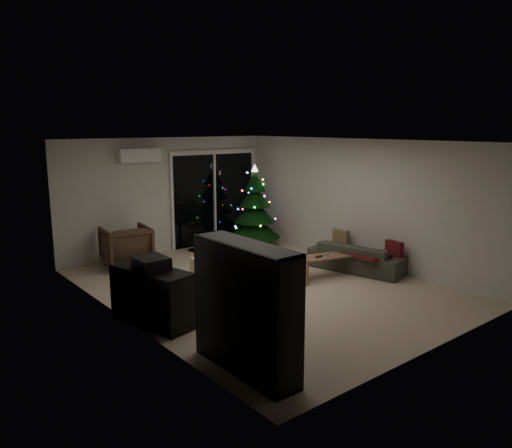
{
  "coord_description": "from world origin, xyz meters",
  "views": [
    {
      "loc": [
        -5.3,
        -6.4,
        2.76
      ],
      "look_at": [
        0.1,
        0.3,
        1.05
      ],
      "focal_mm": 35.0,
      "sensor_mm": 36.0,
      "label": 1
    }
  ],
  "objects_px": {
    "media_cabinet": "(152,296)",
    "armchair": "(126,246)",
    "bookshelf": "(232,312)",
    "sofa": "(357,257)",
    "christmas_tree": "(255,206)",
    "coffee_table": "(324,266)"
  },
  "relations": [
    {
      "from": "sofa",
      "to": "christmas_tree",
      "type": "distance_m",
      "value": 2.88
    },
    {
      "from": "media_cabinet",
      "to": "armchair",
      "type": "xyz_separation_m",
      "value": [
        0.95,
        2.95,
        0.01
      ]
    },
    {
      "from": "media_cabinet",
      "to": "christmas_tree",
      "type": "xyz_separation_m",
      "value": [
        3.99,
        2.68,
        0.54
      ]
    },
    {
      "from": "coffee_table",
      "to": "christmas_tree",
      "type": "bearing_deg",
      "value": 93.2
    },
    {
      "from": "bookshelf",
      "to": "coffee_table",
      "type": "bearing_deg",
      "value": 34.86
    },
    {
      "from": "armchair",
      "to": "christmas_tree",
      "type": "height_order",
      "value": "christmas_tree"
    },
    {
      "from": "christmas_tree",
      "to": "coffee_table",
      "type": "bearing_deg",
      "value": -100.13
    },
    {
      "from": "bookshelf",
      "to": "christmas_tree",
      "type": "distance_m",
      "value": 6.09
    },
    {
      "from": "bookshelf",
      "to": "armchair",
      "type": "height_order",
      "value": "bookshelf"
    },
    {
      "from": "bookshelf",
      "to": "coffee_table",
      "type": "xyz_separation_m",
      "value": [
        3.52,
        1.94,
        -0.55
      ]
    },
    {
      "from": "media_cabinet",
      "to": "coffee_table",
      "type": "relative_size",
      "value": 1.03
    },
    {
      "from": "christmas_tree",
      "to": "sofa",
      "type": "bearing_deg",
      "value": -83.71
    },
    {
      "from": "coffee_table",
      "to": "christmas_tree",
      "type": "distance_m",
      "value": 2.8
    },
    {
      "from": "coffee_table",
      "to": "bookshelf",
      "type": "bearing_deg",
      "value": -137.87
    },
    {
      "from": "bookshelf",
      "to": "armchair",
      "type": "xyz_separation_m",
      "value": [
        0.95,
        4.86,
        -0.34
      ]
    },
    {
      "from": "bookshelf",
      "to": "sofa",
      "type": "bearing_deg",
      "value": 28.91
    },
    {
      "from": "bookshelf",
      "to": "coffee_table",
      "type": "distance_m",
      "value": 4.05
    },
    {
      "from": "media_cabinet",
      "to": "christmas_tree",
      "type": "relative_size",
      "value": 0.68
    },
    {
      "from": "bookshelf",
      "to": "armchair",
      "type": "distance_m",
      "value": 4.96
    },
    {
      "from": "sofa",
      "to": "bookshelf",
      "type": "bearing_deg",
      "value": 99.43
    },
    {
      "from": "media_cabinet",
      "to": "sofa",
      "type": "relative_size",
      "value": 0.7
    },
    {
      "from": "media_cabinet",
      "to": "christmas_tree",
      "type": "bearing_deg",
      "value": 21.1
    }
  ]
}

